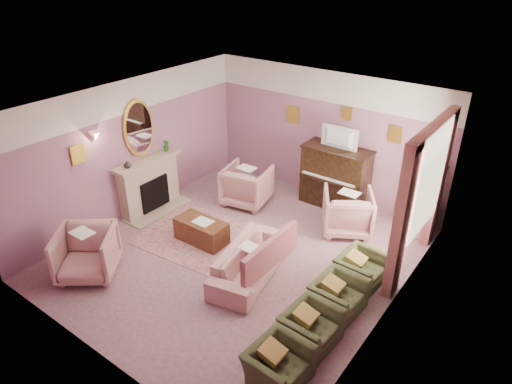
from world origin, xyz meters
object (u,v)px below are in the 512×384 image
Objects in this scene: floral_armchair_front at (86,251)px; olive_chair_d at (361,265)px; olive_chair_a at (279,360)px; olive_chair_b at (311,322)px; piano at (335,178)px; television at (338,137)px; floral_armchair_left at (247,183)px; coffee_table at (202,231)px; floral_armchair_right at (348,210)px; side_table at (416,216)px; olive_chair_c at (338,291)px; sofa at (251,256)px.

floral_armchair_front is 1.20× the size of olive_chair_d.
olive_chair_b is (0.00, 0.82, 0.00)m from olive_chair_a.
piano is 0.95m from television.
olive_chair_d is at bearing -17.93° from floral_armchair_left.
coffee_table is 1.05× the size of floral_armchair_right.
coffee_table is 1.26× the size of olive_chair_a.
piano reaches higher than coffee_table.
olive_chair_d is at bearing -52.41° from piano.
olive_chair_a is at bearing 1.74° from floral_armchair_front.
olive_chair_a is at bearing -90.00° from olive_chair_d.
side_table is at bearing 84.71° from olive_chair_d.
olive_chair_c is 2.88m from side_table.
floral_armchair_right is at bearing -48.41° from piano.
sofa reaches higher than olive_chair_a.
olive_chair_b is (3.82, 0.94, -0.13)m from floral_armchair_front.
olive_chair_a is at bearing -76.44° from floral_armchair_right.
sofa is 2.02× the size of floral_armchair_right.
sofa is 2.43× the size of olive_chair_a.
olive_chair_b is 1.14× the size of side_table.
piano reaches higher than side_table.
sofa is at bearing -89.59° from television.
floral_armchair_left is 2.29m from floral_armchair_right.
floral_armchair_front is 3.94m from olive_chair_b.
olive_chair_d reaches higher than coffee_table.
coffee_table is 2.86m from floral_armchair_right.
piano reaches higher than olive_chair_d.
television reaches higher than olive_chair_c.
side_table reaches higher than olive_chair_d.
coffee_table is at bearing 169.51° from sofa.
television reaches higher than olive_chair_d.
floral_armchair_right is 1.34m from side_table.
olive_chair_a is at bearing -92.41° from side_table.
olive_chair_d is at bearing -51.74° from television.
olive_chair_d is at bearing -95.29° from side_table.
floral_armchair_left is at bearing 132.34° from olive_chair_a.
olive_chair_c is (3.18, -1.85, -0.13)m from floral_armchair_left.
olive_chair_a is at bearing -90.00° from olive_chair_c.
olive_chair_d is 1.14× the size of side_table.
side_table reaches higher than olive_chair_b.
floral_armchair_front is at bearing -166.24° from olive_chair_b.
olive_chair_d is (0.00, 2.46, 0.00)m from olive_chair_a.
olive_chair_c is 1.14× the size of side_table.
side_table is (1.81, 0.01, -1.25)m from television.
side_table is at bearing 34.62° from floral_armchair_right.
coffee_table is at bearing -82.70° from floral_armchair_left.
side_table is (0.19, 3.70, 0.01)m from olive_chair_b.
floral_armchair_left is at bearing 97.30° from coffee_table.
olive_chair_a is at bearing -31.05° from coffee_table.
piano is 4.84m from olive_chair_a.
floral_armchair_front is (-2.92, -3.88, 0.00)m from floral_armchair_right.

